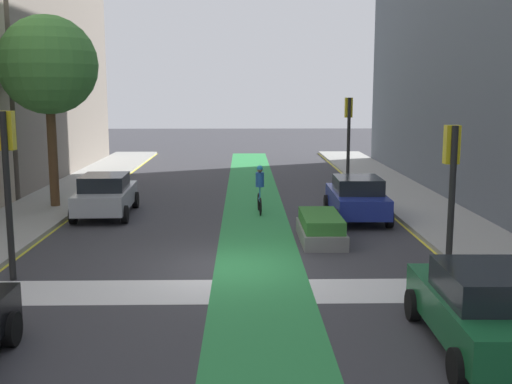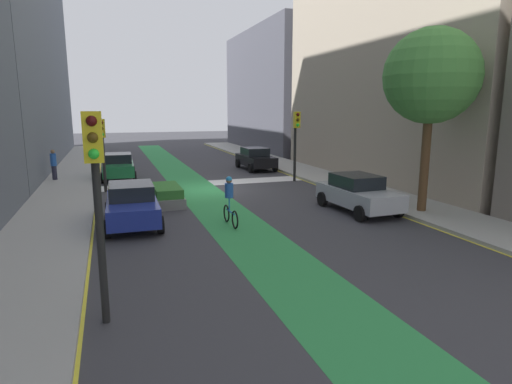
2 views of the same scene
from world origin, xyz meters
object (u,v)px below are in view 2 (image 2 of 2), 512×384
Objects in this scene: traffic_signal_near_right at (102,141)px; cyclist_in_lane at (230,200)px; median_planter at (167,195)px; traffic_signal_near_left at (296,133)px; street_tree_near at (431,77)px; car_black_left_near at (256,158)px; car_silver_left_far at (358,193)px; traffic_signal_far_right at (96,179)px; car_green_right_near at (118,166)px; pedestrian_sidewalk_right_a at (54,164)px; car_blue_right_far at (132,204)px.

traffic_signal_near_right reaches higher than cyclist_in_lane.
traffic_signal_near_left is at bearing -155.17° from median_planter.
car_black_left_near is at bearing -81.29° from street_tree_near.
traffic_signal_near_left is at bearing -94.27° from car_silver_left_far.
traffic_signal_near_left is 9.36m from median_planter.
traffic_signal_far_right reaches higher than car_green_right_near.
car_black_left_near is 1.42× the size of median_planter.
street_tree_near is (-15.48, 13.65, 4.51)m from pedestrian_sidewalk_right_a.
car_blue_right_far is at bearing 35.57° from traffic_signal_near_left.
traffic_signal_near_left is 1.40× the size of median_planter.
median_planter is (-2.71, 3.89, -2.29)m from traffic_signal_near_right.
traffic_signal_near_right is 0.92× the size of traffic_signal_near_left.
pedestrian_sidewalk_right_a is 0.61× the size of median_planter.
traffic_signal_near_right is at bearing -89.81° from traffic_signal_far_right.
car_blue_right_far is at bearing 97.90° from traffic_signal_near_right.
car_black_left_near and car_green_right_near have the same top height.
traffic_signal_near_left is at bearing -126.08° from traffic_signal_far_right.
cyclist_in_lane reaches higher than car_green_right_near.
car_silver_left_far is 2.30× the size of cyclist_in_lane.
traffic_signal_far_right is at bearing 87.84° from car_green_right_near.
median_planter is at bearing -28.69° from street_tree_near.
traffic_signal_far_right is 19.66m from pedestrian_sidewalk_right_a.
car_blue_right_far is 3.73m from median_planter.
cyclist_in_lane is at bearing -6.77° from street_tree_near.
car_green_right_near is 2.35× the size of pedestrian_sidewalk_right_a.
car_silver_left_far is 8.63m from median_planter.
traffic_signal_near_left is 0.99× the size of car_blue_right_far.
street_tree_near is at bearing -155.60° from traffic_signal_far_right.
traffic_signal_far_right reaches higher than car_blue_right_far.
street_tree_near is at bearing 173.23° from cyclist_in_lane.
car_green_right_near is 18.75m from street_tree_near.
street_tree_near is at bearing 169.66° from car_blue_right_far.
cyclist_in_lane is (5.78, 13.97, 0.17)m from car_black_left_near.
car_blue_right_far is 11.66m from car_green_right_near.
traffic_signal_near_right is 5.48m from pedestrian_sidewalk_right_a.
car_blue_right_far and car_green_right_near have the same top height.
car_silver_left_far is 1.43× the size of median_planter.
car_silver_left_far is 18.08m from pedestrian_sidewalk_right_a.
pedestrian_sidewalk_right_a is (3.89, -11.54, 0.28)m from car_blue_right_far.
traffic_signal_near_right is 14.98m from traffic_signal_far_right.
car_black_left_near is at bearing -112.48° from cyclist_in_lane.
car_silver_left_far is at bearing 151.57° from median_planter.
traffic_signal_near_left is at bearing 155.56° from car_green_right_near.
traffic_signal_near_right is at bearing -0.57° from traffic_signal_near_left.
cyclist_in_lane is at bearing 3.34° from car_silver_left_far.
car_blue_right_far is at bearing 54.05° from car_black_left_near.
car_black_left_near is at bearing -128.52° from median_planter.
car_green_right_near is at bearing -99.94° from traffic_signal_near_right.
car_green_right_near is at bearing -73.80° from cyclist_in_lane.
pedestrian_sidewalk_right_a is at bearing 5.52° from car_black_left_near.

